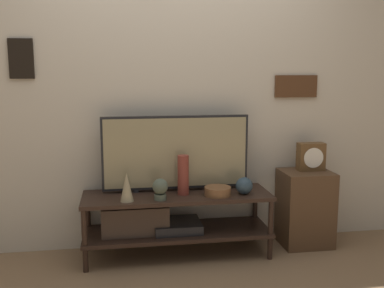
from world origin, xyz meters
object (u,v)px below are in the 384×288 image
(vase_round_glass, at_px, (244,186))
(decorative_bust, at_px, (160,188))
(vase_tall_ceramic, at_px, (183,175))
(vase_wide_bowl, at_px, (218,191))
(mantel_clock, at_px, (311,157))
(television, at_px, (176,152))
(vase_slim_bronze, at_px, (127,187))

(vase_round_glass, xyz_separation_m, decorative_bust, (-0.65, -0.05, 0.02))
(vase_round_glass, bearing_deg, vase_tall_ceramic, 171.69)
(vase_wide_bowl, relative_size, mantel_clock, 0.89)
(decorative_bust, bearing_deg, television, 58.34)
(television, bearing_deg, vase_round_glass, -20.25)
(vase_round_glass, distance_m, mantel_clock, 0.66)
(television, xyz_separation_m, vase_slim_bronze, (-0.39, -0.23, -0.20))
(decorative_bust, relative_size, mantel_clock, 0.70)
(vase_round_glass, relative_size, mantel_clock, 0.57)
(television, bearing_deg, mantel_clock, -0.85)
(vase_wide_bowl, relative_size, vase_round_glass, 1.54)
(vase_round_glass, bearing_deg, mantel_clock, 15.48)
(vase_tall_ceramic, relative_size, decorative_bust, 1.91)
(vase_wide_bowl, bearing_deg, mantel_clock, 12.09)
(vase_round_glass, height_order, decorative_bust, decorative_bust)
(vase_slim_bronze, bearing_deg, television, 31.15)
(vase_wide_bowl, bearing_deg, vase_tall_ceramic, 163.76)
(vase_slim_bronze, xyz_separation_m, mantel_clock, (1.50, 0.22, 0.13))
(television, height_order, vase_wide_bowl, television)
(vase_slim_bronze, distance_m, mantel_clock, 1.52)
(television, height_order, vase_tall_ceramic, television)
(vase_wide_bowl, height_order, vase_tall_ceramic, vase_tall_ceramic)
(vase_tall_ceramic, relative_size, mantel_clock, 1.33)
(vase_tall_ceramic, bearing_deg, vase_slim_bronze, -164.69)
(decorative_bust, distance_m, mantel_clock, 1.29)
(decorative_bust, bearing_deg, vase_slim_bronze, 179.11)
(television, distance_m, vase_slim_bronze, 0.50)
(vase_round_glass, bearing_deg, vase_wide_bowl, -178.26)
(mantel_clock, bearing_deg, decorative_bust, -169.98)
(television, xyz_separation_m, vase_wide_bowl, (0.29, -0.19, -0.27))
(vase_tall_ceramic, bearing_deg, mantel_clock, 5.40)
(mantel_clock, bearing_deg, vase_wide_bowl, -167.91)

